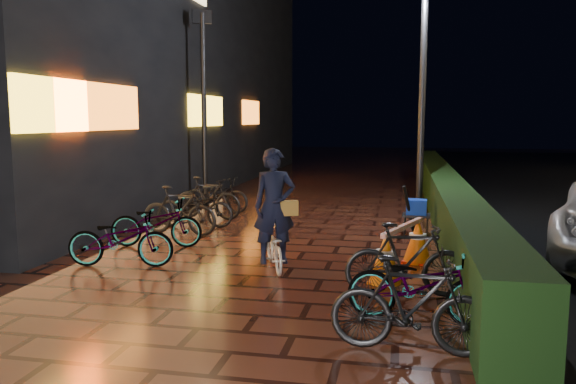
# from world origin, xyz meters

# --- Properties ---
(ground) EXTENTS (80.00, 80.00, 0.00)m
(ground) POSITION_xyz_m (0.00, 0.00, 0.00)
(ground) COLOR #381911
(ground) RESTS_ON ground
(hedge) EXTENTS (0.70, 20.00, 1.00)m
(hedge) POSITION_xyz_m (3.30, 8.00, 0.50)
(hedge) COLOR black
(hedge) RESTS_ON ground
(storefront_block) EXTENTS (12.09, 22.00, 9.00)m
(storefront_block) POSITION_xyz_m (-9.50, 11.50, 4.50)
(storefront_block) COLOR black
(storefront_block) RESTS_ON ground
(lamp_post_hedge) EXTENTS (0.54, 0.17, 5.61)m
(lamp_post_hedge) POSITION_xyz_m (2.66, 6.19, 3.09)
(lamp_post_hedge) COLOR black
(lamp_post_hedge) RESTS_ON ground
(lamp_post_sf) EXTENTS (0.48, 0.27, 5.19)m
(lamp_post_sf) POSITION_xyz_m (-2.98, 7.48, 2.86)
(lamp_post_sf) COLOR black
(lamp_post_sf) RESTS_ON ground
(cyclist) EXTENTS (0.93, 1.42, 1.92)m
(cyclist) POSITION_xyz_m (0.30, 1.54, 0.71)
(cyclist) COLOR silver
(cyclist) RESTS_ON ground
(traffic_barrier) EXTENTS (1.02, 1.83, 0.75)m
(traffic_barrier) POSITION_xyz_m (2.29, 1.79, 0.37)
(traffic_barrier) COLOR orange
(traffic_barrier) RESTS_ON ground
(cart_assembly) EXTENTS (0.59, 0.57, 1.05)m
(cart_assembly) POSITION_xyz_m (2.55, 4.73, 0.54)
(cart_assembly) COLOR black
(cart_assembly) RESTS_ON ground
(parked_bikes_storefront) EXTENTS (1.97, 6.15, 1.00)m
(parked_bikes_storefront) POSITION_xyz_m (-2.23, 4.04, 0.47)
(parked_bikes_storefront) COLOR black
(parked_bikes_storefront) RESTS_ON ground
(parked_bikes_hedge) EXTENTS (1.89, 2.48, 1.00)m
(parked_bikes_hedge) POSITION_xyz_m (2.41, -0.38, 0.48)
(parked_bikes_hedge) COLOR black
(parked_bikes_hedge) RESTS_ON ground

